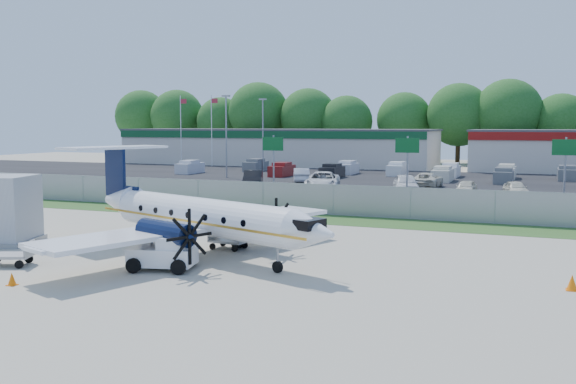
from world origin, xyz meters
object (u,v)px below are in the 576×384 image
at_px(pushback_tug, 166,254).
at_px(service_container, 3,212).
at_px(baggage_cart_far, 7,255).
at_px(baggage_cart_near, 229,240).
at_px(aircraft, 199,216).

height_order(pushback_tug, service_container, service_container).
height_order(pushback_tug, baggage_cart_far, pushback_tug).
distance_m(baggage_cart_near, baggage_cart_far, 9.60).
xyz_separation_m(baggage_cart_far, service_container, (-4.20, 3.94, 1.09)).
height_order(baggage_cart_near, baggage_cart_far, baggage_cart_far).
distance_m(aircraft, pushback_tug, 3.06).
bearing_deg(service_container, aircraft, 3.80).
height_order(aircraft, baggage_cart_near, aircraft).
bearing_deg(baggage_cart_far, aircraft, 35.73).
xyz_separation_m(aircraft, pushback_tug, (0.04, -2.82, -1.17)).
bearing_deg(aircraft, service_container, -176.20).
xyz_separation_m(aircraft, service_container, (-10.66, -0.71, -0.27)).
bearing_deg(service_container, baggage_cart_near, 13.73).
bearing_deg(pushback_tug, service_container, 168.83).
distance_m(baggage_cart_far, service_container, 5.86).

